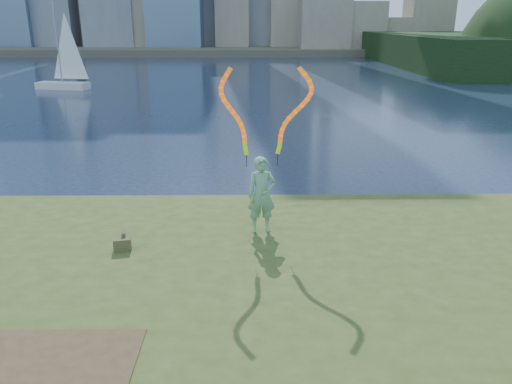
{
  "coord_description": "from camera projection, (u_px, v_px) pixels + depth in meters",
  "views": [
    {
      "loc": [
        1.13,
        -8.81,
        5.66
      ],
      "look_at": [
        1.25,
        1.0,
        2.29
      ],
      "focal_mm": 35.0,
      "sensor_mm": 36.0,
      "label": 1
    }
  ],
  "objects": [
    {
      "name": "woman_with_ribbons",
      "position": [
        262.0,
        176.0,
        11.78
      ],
      "size": [
        2.13,
        0.53,
        4.21
      ],
      "rotation": [
        0.0,
        0.0,
        0.12
      ],
      "color": "#217433",
      "rests_on": "grassy_knoll"
    },
    {
      "name": "ground",
      "position": [
        195.0,
        314.0,
        10.16
      ],
      "size": [
        320.0,
        320.0,
        0.0
      ],
      "primitive_type": "plane",
      "color": "#17233B",
      "rests_on": "ground"
    },
    {
      "name": "grassy_knoll",
      "position": [
        180.0,
        376.0,
        7.88
      ],
      "size": [
        20.0,
        18.0,
        0.8
      ],
      "color": "#384719",
      "rests_on": "ground"
    },
    {
      "name": "far_shore",
      "position": [
        244.0,
        48.0,
        99.79
      ],
      "size": [
        320.0,
        40.0,
        1.2
      ],
      "primitive_type": "cube",
      "color": "#504B3B",
      "rests_on": "ground"
    },
    {
      "name": "canvas_bag",
      "position": [
        123.0,
        243.0,
        11.16
      ],
      "size": [
        0.42,
        0.48,
        0.36
      ],
      "rotation": [
        0.0,
        0.0,
        0.19
      ],
      "color": "brown",
      "rests_on": "grassy_knoll"
    },
    {
      "name": "sailboat",
      "position": [
        64.0,
        74.0,
        43.27
      ],
      "size": [
        4.86,
        2.28,
        7.29
      ],
      "rotation": [
        0.0,
        0.0,
        -0.19
      ],
      "color": "white",
      "rests_on": "ground"
    }
  ]
}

